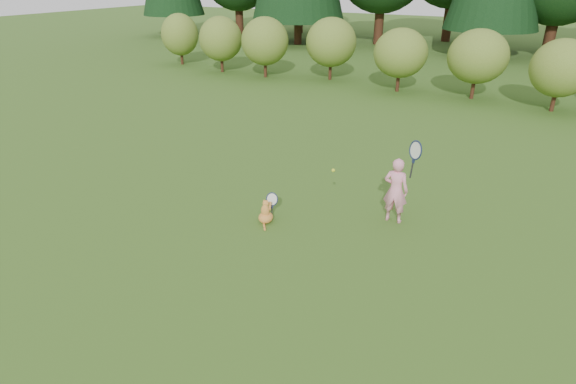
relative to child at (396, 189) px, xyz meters
The scene contains 5 objects.
ground 2.83m from the child, 134.80° to the right, with size 100.00×100.00×0.00m, color #335317.
shrub_row 11.24m from the child, 99.92° to the left, with size 28.00×3.00×2.80m, color #596F22, non-canonical shape.
child is the anchor object (origin of this frame).
cat 2.54m from the child, 150.31° to the right, with size 0.40×0.70×0.64m.
tennis_ball 1.26m from the child, 156.87° to the right, with size 0.07×0.07×0.07m.
Camera 1 is at (4.17, -6.37, 4.47)m, focal length 30.00 mm.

